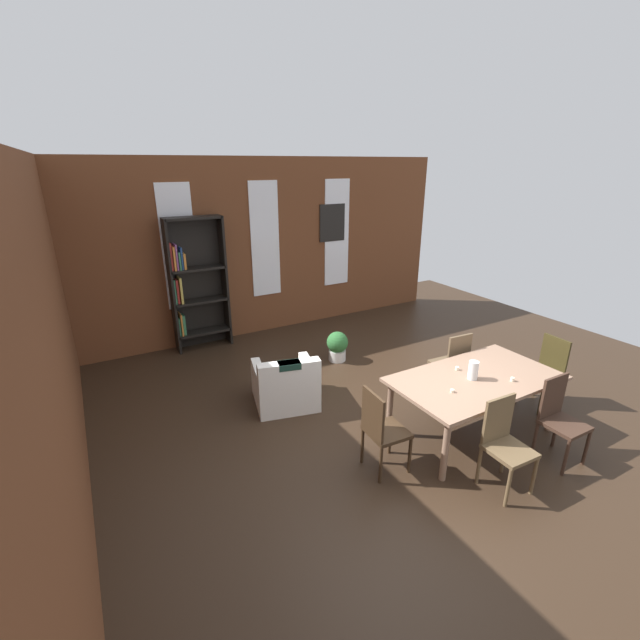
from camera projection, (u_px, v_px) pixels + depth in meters
ground_plane at (408, 441)px, 5.06m from camera, size 10.81×10.81×0.00m
back_wall_brick at (264, 248)px, 7.95m from camera, size 7.62×0.12×3.20m
left_wall_brick at (46, 393)px, 2.95m from camera, size 0.12×9.32×3.20m
window_pane_0 at (179, 248)px, 7.12m from camera, size 0.55×0.02×2.08m
window_pane_1 at (265, 240)px, 7.84m from camera, size 0.55×0.02×2.08m
window_pane_2 at (337, 233)px, 8.55m from camera, size 0.55×0.02×2.08m
dining_table at (476, 383)px, 4.99m from camera, size 1.97×1.10×0.75m
vase_on_table at (473, 370)px, 4.89m from camera, size 0.11×0.11×0.22m
tealight_candle_0 at (452, 391)px, 4.64m from camera, size 0.04×0.04×0.03m
tealight_candle_1 at (457, 368)px, 5.14m from camera, size 0.04×0.04×0.04m
tealight_candle_2 at (512, 379)px, 4.87m from camera, size 0.04×0.04×0.05m
dining_chair_head_right at (546, 369)px, 5.68m from camera, size 0.42×0.42×0.95m
dining_chair_far_right at (452, 362)px, 5.88m from camera, size 0.43×0.43×0.95m
dining_chair_near_left at (504, 441)px, 4.21m from camera, size 0.42×0.42×0.95m
dining_chair_head_left at (381, 428)px, 4.42m from camera, size 0.43×0.43×0.95m
dining_chair_near_right at (559, 417)px, 4.62m from camera, size 0.41×0.41×0.95m
bookshelf_tall at (194, 283)px, 7.25m from camera, size 0.95×0.31×2.27m
armchair_white at (286, 385)px, 5.75m from camera, size 0.96×0.96×0.75m
potted_plant_by_shelf at (337, 345)px, 7.04m from camera, size 0.35×0.35×0.50m
framed_picture at (332, 223)px, 8.42m from camera, size 0.56×0.03×0.72m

